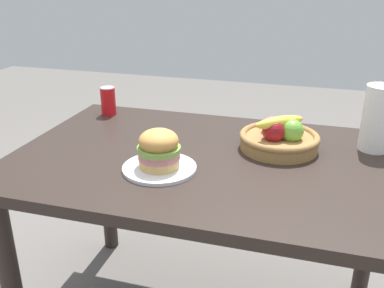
{
  "coord_description": "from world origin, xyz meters",
  "views": [
    {
      "loc": [
        0.33,
        -1.36,
        1.37
      ],
      "look_at": [
        -0.05,
        -0.04,
        0.81
      ],
      "focal_mm": 40.53,
      "sensor_mm": 36.0,
      "label": 1
    }
  ],
  "objects_px": {
    "soda_can": "(108,101)",
    "paper_towel_roll": "(378,118)",
    "fruit_basket": "(279,138)",
    "sandwich": "(159,149)",
    "plate": "(159,168)"
  },
  "relations": [
    {
      "from": "plate",
      "to": "soda_can",
      "type": "height_order",
      "value": "soda_can"
    },
    {
      "from": "paper_towel_roll",
      "to": "fruit_basket",
      "type": "bearing_deg",
      "value": -163.78
    },
    {
      "from": "plate",
      "to": "paper_towel_roll",
      "type": "bearing_deg",
      "value": 28.75
    },
    {
      "from": "plate",
      "to": "soda_can",
      "type": "bearing_deg",
      "value": 131.25
    },
    {
      "from": "plate",
      "to": "paper_towel_roll",
      "type": "relative_size",
      "value": 1.02
    },
    {
      "from": "sandwich",
      "to": "fruit_basket",
      "type": "distance_m",
      "value": 0.46
    },
    {
      "from": "fruit_basket",
      "to": "paper_towel_roll",
      "type": "distance_m",
      "value": 0.35
    },
    {
      "from": "sandwich",
      "to": "soda_can",
      "type": "relative_size",
      "value": 1.14
    },
    {
      "from": "paper_towel_roll",
      "to": "plate",
      "type": "bearing_deg",
      "value": -151.25
    },
    {
      "from": "soda_can",
      "to": "paper_towel_roll",
      "type": "xyz_separation_m",
      "value": [
        1.11,
        -0.1,
        0.06
      ]
    },
    {
      "from": "sandwich",
      "to": "paper_towel_roll",
      "type": "height_order",
      "value": "paper_towel_roll"
    },
    {
      "from": "sandwich",
      "to": "soda_can",
      "type": "bearing_deg",
      "value": 131.25
    },
    {
      "from": "sandwich",
      "to": "fruit_basket",
      "type": "relative_size",
      "value": 0.49
    },
    {
      "from": "fruit_basket",
      "to": "paper_towel_roll",
      "type": "xyz_separation_m",
      "value": [
        0.33,
        0.1,
        0.07
      ]
    },
    {
      "from": "sandwich",
      "to": "fruit_basket",
      "type": "xyz_separation_m",
      "value": [
        0.36,
        0.28,
        -0.03
      ]
    }
  ]
}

